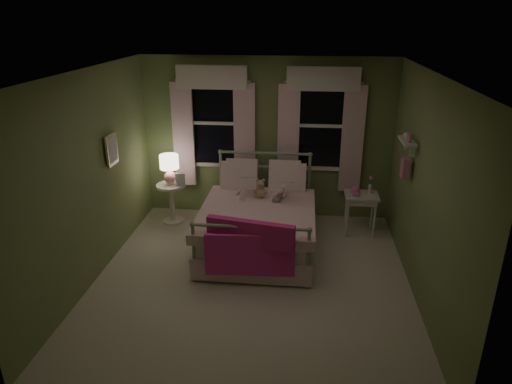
# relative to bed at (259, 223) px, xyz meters

# --- Properties ---
(room_shell) EXTENTS (4.20, 4.20, 4.20)m
(room_shell) POSITION_rel_bed_xyz_m (0.00, -0.88, 0.92)
(room_shell) COLOR beige
(room_shell) RESTS_ON ground
(bed) EXTENTS (1.58, 2.04, 1.18)m
(bed) POSITION_rel_bed_xyz_m (0.00, 0.00, 0.00)
(bed) COLOR white
(bed) RESTS_ON ground
(pink_throw) EXTENTS (1.10, 0.31, 0.71)m
(pink_throw) POSITION_rel_bed_xyz_m (0.00, -1.03, 0.23)
(pink_throw) COLOR #CF287F
(pink_throw) RESTS_ON bed
(child_left) EXTENTS (0.27, 0.18, 0.72)m
(child_left) POSITION_rel_bed_xyz_m (-0.28, 0.42, 0.55)
(child_left) COLOR #F7D1DD
(child_left) RESTS_ON bed
(child_right) EXTENTS (0.37, 0.31, 0.67)m
(child_right) POSITION_rel_bed_xyz_m (0.28, 0.42, 0.52)
(child_right) COLOR #F7D1DD
(child_right) RESTS_ON bed
(book_left) EXTENTS (0.21, 0.13, 0.26)m
(book_left) POSITION_rel_bed_xyz_m (-0.28, 0.17, 0.58)
(book_left) COLOR beige
(book_left) RESTS_ON child_left
(book_right) EXTENTS (0.20, 0.13, 0.26)m
(book_right) POSITION_rel_bed_xyz_m (0.28, 0.17, 0.54)
(book_right) COLOR beige
(book_right) RESTS_ON child_right
(teddy_bear) EXTENTS (0.22, 0.17, 0.30)m
(teddy_bear) POSITION_rel_bed_xyz_m (0.00, 0.26, 0.41)
(teddy_bear) COLOR tan
(teddy_bear) RESTS_ON bed
(nightstand_left) EXTENTS (0.46, 0.46, 0.65)m
(nightstand_left) POSITION_rel_bed_xyz_m (-1.48, 0.71, 0.03)
(nightstand_left) COLOR white
(nightstand_left) RESTS_ON ground
(table_lamp) EXTENTS (0.30, 0.30, 0.47)m
(table_lamp) POSITION_rel_bed_xyz_m (-1.48, 0.71, 0.57)
(table_lamp) COLOR pink
(table_lamp) RESTS_ON nightstand_left
(book_nightstand) EXTENTS (0.17, 0.23, 0.02)m
(book_nightstand) POSITION_rel_bed_xyz_m (-1.38, 0.63, 0.27)
(book_nightstand) COLOR beige
(book_nightstand) RESTS_ON nightstand_left
(nightstand_right) EXTENTS (0.50, 0.40, 0.64)m
(nightstand_right) POSITION_rel_bed_xyz_m (1.50, 0.61, 0.17)
(nightstand_right) COLOR white
(nightstand_right) RESTS_ON ground
(pink_toy) EXTENTS (0.14, 0.20, 0.14)m
(pink_toy) POSITION_rel_bed_xyz_m (1.40, 0.61, 0.32)
(pink_toy) COLOR pink
(pink_toy) RESTS_ON nightstand_right
(bud_vase) EXTENTS (0.06, 0.06, 0.28)m
(bud_vase) POSITION_rel_bed_xyz_m (1.62, 0.66, 0.41)
(bud_vase) COLOR white
(bud_vase) RESTS_ON nightstand_right
(window_left) EXTENTS (1.34, 0.13, 1.96)m
(window_left) POSITION_rel_bed_xyz_m (-0.85, 1.15, 1.24)
(window_left) COLOR black
(window_left) RESTS_ON room_shell
(window_right) EXTENTS (1.34, 0.13, 1.96)m
(window_right) POSITION_rel_bed_xyz_m (0.85, 1.15, 1.24)
(window_right) COLOR black
(window_right) RESTS_ON room_shell
(wall_shelf) EXTENTS (0.15, 0.50, 0.60)m
(wall_shelf) POSITION_rel_bed_xyz_m (1.90, -0.18, 1.14)
(wall_shelf) COLOR white
(wall_shelf) RESTS_ON room_shell
(framed_picture) EXTENTS (0.03, 0.32, 0.42)m
(framed_picture) POSITION_rel_bed_xyz_m (-1.94, -0.28, 1.12)
(framed_picture) COLOR beige
(framed_picture) RESTS_ON room_shell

